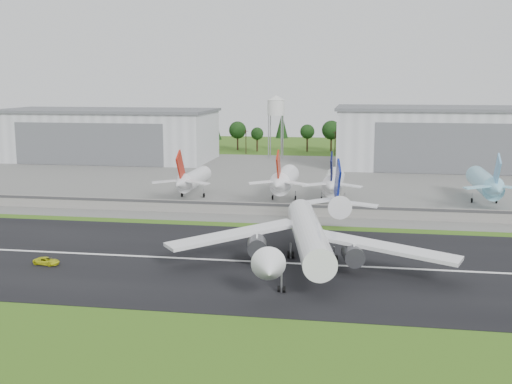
% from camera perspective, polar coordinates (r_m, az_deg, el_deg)
% --- Properties ---
extents(ground, '(600.00, 600.00, 0.00)m').
position_cam_1_polar(ground, '(123.23, -7.74, -7.15)').
color(ground, '#2B5915').
rests_on(ground, ground).
extents(runway, '(320.00, 60.00, 0.10)m').
position_cam_1_polar(runway, '(132.40, -6.46, -5.90)').
color(runway, black).
rests_on(runway, ground).
extents(runway_centerline, '(220.00, 1.00, 0.02)m').
position_cam_1_polar(runway_centerline, '(132.39, -6.46, -5.87)').
color(runway_centerline, white).
rests_on(runway_centerline, runway).
extents(apron, '(320.00, 150.00, 0.10)m').
position_cam_1_polar(apron, '(237.82, 0.83, 1.20)').
color(apron, slate).
rests_on(apron, ground).
extents(blast_fence, '(240.00, 0.61, 3.50)m').
position_cam_1_polar(blast_fence, '(174.48, -2.42, -1.40)').
color(blast_fence, gray).
rests_on(blast_fence, ground).
extents(hangar_west, '(97.00, 44.00, 23.20)m').
position_cam_1_polar(hangar_west, '(301.42, -13.09, 4.99)').
color(hangar_west, silver).
rests_on(hangar_west, ground).
extents(hangar_east, '(102.00, 47.00, 25.20)m').
position_cam_1_polar(hangar_east, '(281.06, 17.63, 4.66)').
color(hangar_east, silver).
rests_on(hangar_east, ground).
extents(water_tower, '(8.40, 8.40, 29.40)m').
position_cam_1_polar(water_tower, '(300.37, 1.79, 7.70)').
color(water_tower, '#99999E').
rests_on(water_tower, ground).
extents(utility_poles, '(230.00, 3.00, 12.00)m').
position_cam_1_polar(utility_poles, '(316.46, 3.03, 3.34)').
color(utility_poles, black).
rests_on(utility_poles, ground).
extents(treeline, '(320.00, 16.00, 22.00)m').
position_cam_1_polar(treeline, '(331.27, 3.33, 3.63)').
color(treeline, black).
rests_on(treeline, ground).
extents(main_airliner, '(56.45, 59.10, 18.17)m').
position_cam_1_polar(main_airliner, '(126.25, 4.64, -4.37)').
color(main_airliner, white).
rests_on(main_airliner, runway).
extents(ground_vehicle, '(5.58, 3.26, 1.46)m').
position_cam_1_polar(ground_vehicle, '(133.51, -18.12, -5.85)').
color(ground_vehicle, '#CBD018').
rests_on(ground_vehicle, runway).
extents(parked_jet_red_a, '(7.36, 31.29, 16.38)m').
position_cam_1_polar(parked_jet_red_a, '(198.20, -5.76, 1.12)').
color(parked_jet_red_a, silver).
rests_on(parked_jet_red_a, ground).
extents(parked_jet_red_b, '(7.36, 31.29, 16.91)m').
position_cam_1_polar(parked_jet_red_b, '(192.69, 2.46, 1.05)').
color(parked_jet_red_b, white).
rests_on(parked_jet_red_b, ground).
extents(parked_jet_navy, '(7.36, 31.29, 16.69)m').
position_cam_1_polar(parked_jet_navy, '(191.46, 6.88, 0.87)').
color(parked_jet_navy, white).
rests_on(parked_jet_navy, ground).
extents(parked_jet_skyblue, '(7.36, 37.29, 16.83)m').
position_cam_1_polar(parked_jet_skyblue, '(199.46, 19.77, 0.74)').
color(parked_jet_skyblue, '#87D0EA').
rests_on(parked_jet_skyblue, ground).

